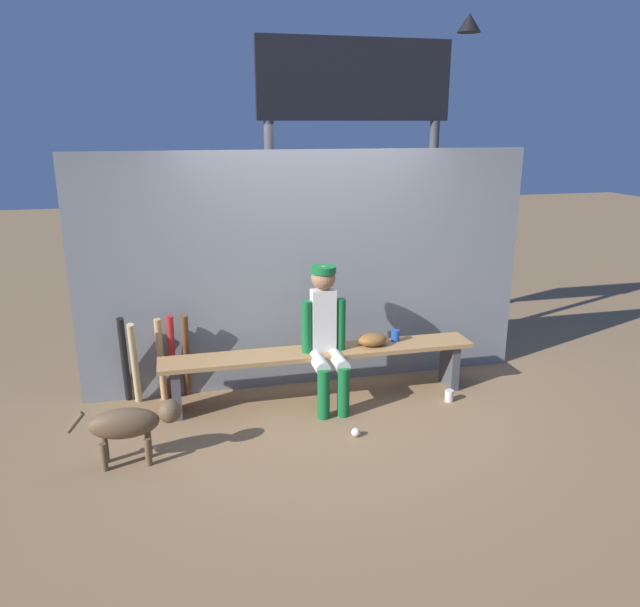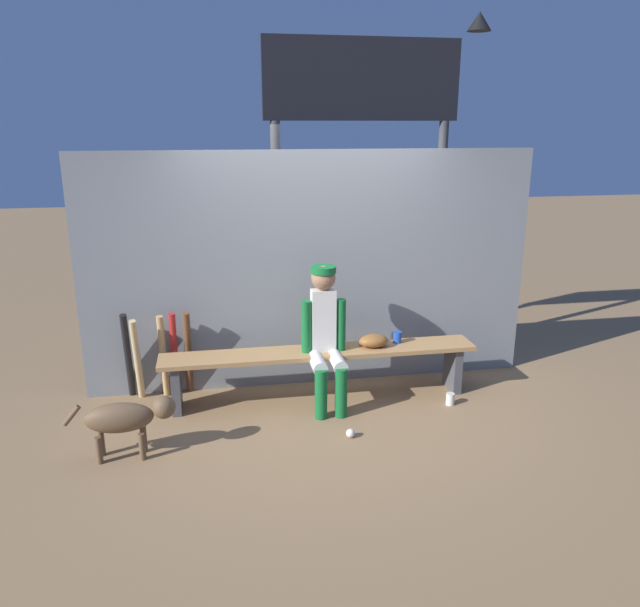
{
  "view_description": "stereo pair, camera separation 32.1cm",
  "coord_description": "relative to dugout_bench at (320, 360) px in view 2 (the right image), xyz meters",
  "views": [
    {
      "loc": [
        -1.26,
        -5.17,
        2.51
      ],
      "look_at": [
        0.0,
        0.0,
        0.94
      ],
      "focal_mm": 34.44,
      "sensor_mm": 36.0,
      "label": 1
    },
    {
      "loc": [
        -0.94,
        -5.23,
        2.51
      ],
      "look_at": [
        0.0,
        0.0,
        0.94
      ],
      "focal_mm": 34.44,
      "sensor_mm": 36.0,
      "label": 2
    }
  ],
  "objects": [
    {
      "name": "ground_plane",
      "position": [
        0.0,
        0.0,
        -0.39
      ],
      "size": [
        30.0,
        30.0,
        0.0
      ],
      "primitive_type": "plane",
      "color": "olive"
    },
    {
      "name": "chainlink_fence",
      "position": [
        0.0,
        0.43,
        0.75
      ],
      "size": [
        4.35,
        0.03,
        2.28
      ],
      "primitive_type": "cube",
      "color": "gray",
      "rests_on": "ground_plane"
    },
    {
      "name": "dugout_bench",
      "position": [
        0.0,
        0.0,
        0.0
      ],
      "size": [
        2.93,
        0.36,
        0.49
      ],
      "color": "#AD7F4C",
      "rests_on": "ground_plane"
    },
    {
      "name": "player_seated",
      "position": [
        0.03,
        -0.11,
        0.31
      ],
      "size": [
        0.41,
        0.55,
        1.29
      ],
      "color": "silver",
      "rests_on": "ground_plane"
    },
    {
      "name": "baseball_glove",
      "position": [
        0.51,
        0.0,
        0.16
      ],
      "size": [
        0.28,
        0.2,
        0.12
      ],
      "primitive_type": "ellipsoid",
      "color": "brown",
      "rests_on": "dugout_bench"
    },
    {
      "name": "bat_wood_dark",
      "position": [
        -1.21,
        0.34,
        0.03
      ],
      "size": [
        0.08,
        0.23,
        0.85
      ],
      "primitive_type": "cylinder",
      "rotation": [
        0.2,
        0.0,
        0.06
      ],
      "color": "brown",
      "rests_on": "ground_plane"
    },
    {
      "name": "bat_aluminum_red",
      "position": [
        -1.34,
        0.33,
        0.03
      ],
      "size": [
        0.08,
        0.16,
        0.84
      ],
      "primitive_type": "cylinder",
      "rotation": [
        0.1,
        0.0,
        0.13
      ],
      "color": "#B22323",
      "rests_on": "ground_plane"
    },
    {
      "name": "bat_wood_tan",
      "position": [
        -1.44,
        0.32,
        0.02
      ],
      "size": [
        0.08,
        0.14,
        0.82
      ],
      "primitive_type": "cylinder",
      "rotation": [
        0.09,
        0.0,
        -0.15
      ],
      "color": "tan",
      "rests_on": "ground_plane"
    },
    {
      "name": "bat_wood_natural",
      "position": [
        -1.67,
        0.26,
        0.02
      ],
      "size": [
        0.07,
        0.26,
        0.83
      ],
      "primitive_type": "cylinder",
      "rotation": [
        0.24,
        0.0,
        -0.02
      ],
      "color": "tan",
      "rests_on": "ground_plane"
    },
    {
      "name": "bat_aluminum_black",
      "position": [
        -1.76,
        0.34,
        0.04
      ],
      "size": [
        0.07,
        0.24,
        0.86
      ],
      "primitive_type": "cylinder",
      "rotation": [
        0.2,
        0.0,
        0.01
      ],
      "color": "black",
      "rests_on": "ground_plane"
    },
    {
      "name": "baseball",
      "position": [
        0.12,
        -0.77,
        -0.36
      ],
      "size": [
        0.07,
        0.07,
        0.07
      ],
      "primitive_type": "sphere",
      "color": "white",
      "rests_on": "ground_plane"
    },
    {
      "name": "cup_on_ground",
      "position": [
        1.17,
        -0.33,
        -0.34
      ],
      "size": [
        0.08,
        0.08,
        0.11
      ],
      "primitive_type": "cylinder",
      "color": "silver",
      "rests_on": "ground_plane"
    },
    {
      "name": "cup_on_bench",
      "position": [
        0.76,
        0.07,
        0.16
      ],
      "size": [
        0.08,
        0.08,
        0.11
      ],
      "primitive_type": "cylinder",
      "color": "#1E47AD",
      "rests_on": "dugout_bench"
    },
    {
      "name": "scoreboard",
      "position": [
        0.69,
        1.06,
        2.12
      ],
      "size": [
        2.28,
        0.27,
        3.57
      ],
      "color": "#3F3F42",
      "rests_on": "ground_plane"
    },
    {
      "name": "dog",
      "position": [
        -1.65,
        -0.76,
        -0.06
      ],
      "size": [
        0.84,
        0.2,
        0.49
      ],
      "color": "brown",
      "rests_on": "ground_plane"
    }
  ]
}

